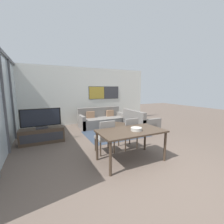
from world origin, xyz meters
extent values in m
plane|color=brown|center=(0.00, 0.00, 0.00)|extent=(24.00, 24.00, 0.00)
cube|color=silver|center=(0.00, 5.34, 1.40)|extent=(6.91, 0.06, 2.80)
cube|color=#2D2D33|center=(1.06, 5.30, 1.55)|extent=(1.71, 0.01, 0.66)
cube|color=#B29333|center=(0.64, 5.29, 1.55)|extent=(0.82, 0.02, 0.62)
cube|color=#38383D|center=(1.47, 5.29, 1.55)|extent=(0.82, 0.02, 0.62)
cube|color=silver|center=(-2.96, 2.67, 1.40)|extent=(0.02, 5.34, 2.80)
cube|color=#515156|center=(-2.93, 2.67, 1.40)|extent=(0.07, 0.08, 2.80)
cube|color=#515156|center=(-2.93, 4.00, 1.40)|extent=(0.07, 0.08, 2.80)
cube|color=#333D4C|center=(0.50, 2.95, 0.00)|extent=(2.26, 1.77, 0.01)
cube|color=#423326|center=(-2.07, 3.16, 0.24)|extent=(1.35, 0.48, 0.48)
cube|color=#2D2D33|center=(-2.07, 2.91, 0.24)|extent=(1.24, 0.01, 0.26)
cube|color=#2D2D33|center=(-2.07, 3.16, 0.50)|extent=(0.36, 0.20, 0.05)
cube|color=#2D2D33|center=(-2.07, 3.16, 0.57)|extent=(0.06, 0.03, 0.08)
cube|color=black|center=(-2.07, 3.16, 0.84)|extent=(1.21, 0.04, 0.58)
cube|color=black|center=(-2.07, 3.13, 0.84)|extent=(1.12, 0.01, 0.52)
cube|color=slate|center=(0.50, 4.26, 0.21)|extent=(2.10, 0.90, 0.42)
cube|color=slate|center=(0.50, 4.63, 0.44)|extent=(2.10, 0.16, 0.87)
cube|color=slate|center=(-0.48, 4.26, 0.30)|extent=(0.14, 0.90, 0.60)
cube|color=slate|center=(1.48, 4.26, 0.30)|extent=(0.14, 0.90, 0.60)
cube|color=#9E7556|center=(0.00, 4.45, 0.57)|extent=(0.36, 0.12, 0.30)
cube|color=#9E7556|center=(1.00, 4.45, 0.57)|extent=(0.36, 0.12, 0.30)
cube|color=slate|center=(1.75, 2.97, 0.21)|extent=(0.90, 1.45, 0.42)
cube|color=slate|center=(1.38, 2.97, 0.44)|extent=(0.16, 1.45, 0.87)
cube|color=slate|center=(1.75, 2.31, 0.30)|extent=(0.90, 0.14, 0.60)
cube|color=slate|center=(1.75, 3.62, 0.30)|extent=(0.90, 0.14, 0.60)
cube|color=#9E7556|center=(1.56, 2.64, 0.57)|extent=(0.12, 0.36, 0.30)
cylinder|color=#423326|center=(0.50, 2.95, 0.01)|extent=(0.44, 0.44, 0.03)
cylinder|color=#423326|center=(0.50, 2.95, 0.17)|extent=(0.18, 0.18, 0.34)
cylinder|color=#423326|center=(0.50, 2.95, 0.36)|extent=(0.98, 0.98, 0.04)
cube|color=#423326|center=(-0.16, 0.82, 0.75)|extent=(1.59, 0.88, 0.04)
cylinder|color=#423326|center=(-0.89, 0.44, 0.36)|extent=(0.06, 0.06, 0.73)
cylinder|color=#423326|center=(0.58, 0.44, 0.36)|extent=(0.06, 0.06, 0.73)
cylinder|color=#423326|center=(-0.89, 1.21, 0.36)|extent=(0.06, 0.06, 0.73)
cylinder|color=#423326|center=(0.58, 1.21, 0.36)|extent=(0.06, 0.06, 0.73)
cube|color=gray|center=(-0.54, 1.56, 0.41)|extent=(0.46, 0.46, 0.06)
cube|color=gray|center=(-0.54, 1.36, 0.68)|extent=(0.42, 0.05, 0.48)
cylinder|color=#423326|center=(-0.74, 1.36, 0.19)|extent=(0.04, 0.04, 0.38)
cylinder|color=#423326|center=(-0.34, 1.36, 0.19)|extent=(0.04, 0.04, 0.38)
cylinder|color=#423326|center=(-0.74, 1.76, 0.19)|extent=(0.04, 0.04, 0.38)
cylinder|color=#423326|center=(-0.34, 1.76, 0.19)|extent=(0.04, 0.04, 0.38)
cube|color=gray|center=(0.22, 1.57, 0.41)|extent=(0.46, 0.46, 0.06)
cube|color=gray|center=(0.22, 1.37, 0.68)|extent=(0.42, 0.05, 0.48)
cylinder|color=#423326|center=(0.02, 1.37, 0.19)|extent=(0.04, 0.04, 0.38)
cylinder|color=#423326|center=(0.42, 1.37, 0.19)|extent=(0.04, 0.04, 0.38)
cylinder|color=#423326|center=(0.02, 1.77, 0.19)|extent=(0.04, 0.04, 0.38)
cylinder|color=#423326|center=(0.42, 1.77, 0.19)|extent=(0.04, 0.04, 0.38)
cylinder|color=#B7B2A8|center=(-0.07, 0.75, 0.80)|extent=(0.26, 0.26, 0.08)
torus|color=#B7B2A8|center=(-0.07, 0.75, 0.83)|extent=(0.26, 0.26, 0.02)
camera|label=1|loc=(-2.10, -2.10, 1.75)|focal=24.00mm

